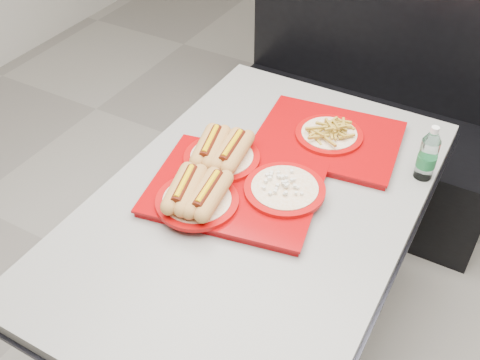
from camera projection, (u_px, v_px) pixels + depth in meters
The scene contains 6 objects.
ground at pixel (252, 340), 2.20m from camera, with size 6.00×6.00×0.00m, color gray.
diner_table at pixel (254, 238), 1.81m from camera, with size 0.92×1.42×0.75m.
booth_bench at pixel (363, 117), 2.65m from camera, with size 1.30×0.57×1.35m.
tray_near at pixel (229, 181), 1.71m from camera, with size 0.57×0.48×0.11m.
tray_far at pixel (329, 136), 1.91m from camera, with size 0.51×0.42×0.09m.
water_bottle at pixel (428, 156), 1.74m from camera, with size 0.06×0.06×0.19m.
Camera 1 is at (0.57, -1.11, 1.91)m, focal length 42.00 mm.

